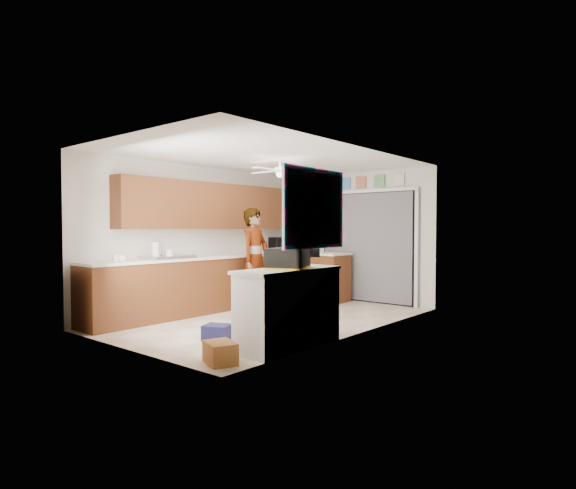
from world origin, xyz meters
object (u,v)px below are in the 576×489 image
Objects in this scene: man at (255,259)px; dog at (290,300)px; suitcase at (288,258)px; navy_crate at (217,332)px; cup at (121,258)px; paper_towel_roll at (155,251)px; microwave at (284,244)px; cardboard_box at (220,353)px.

man reaches higher than dog.
navy_crate is at bearing 177.14° from suitcase.
paper_towel_roll reaches higher than cup.
man is at bearing 69.83° from paper_towel_roll.
dog is at bearing 105.55° from suitcase.
man reaches higher than microwave.
navy_crate is at bearing -75.64° from dog.
paper_towel_roll is 0.80× the size of navy_crate.
paper_towel_roll is 2.38m from dog.
microwave reaches higher than paper_towel_roll.
man is at bearing 127.56° from cardboard_box.
dog is (-1.46, 2.91, 0.08)m from cardboard_box.
paper_towel_roll is at bearing -123.26° from dog.
cup is at bearing 160.38° from man.
cup reaches higher than cardboard_box.
cup is 0.36× the size of navy_crate.
paper_towel_roll is at bearing 150.71° from man.
cardboard_box is at bearing -40.02° from navy_crate.
cup is at bearing -112.83° from dog.
man is (0.59, 1.61, -0.19)m from paper_towel_roll.
dog is at bearing 116.65° from cardboard_box.
cup is at bearing 171.56° from suitcase.
microwave is 3.65m from cup.
dog is at bearing 68.92° from cup.
paper_towel_roll is 1.73m from man.
microwave is 1.05× the size of dog.
paper_towel_roll is (-0.17, 0.68, 0.08)m from cup.
microwave reaches higher than navy_crate.
man is (-1.21, 1.95, 0.78)m from navy_crate.
cardboard_box is 1.14× the size of navy_crate.
dog is (1.06, -1.08, -0.89)m from microwave.
microwave reaches higher than cardboard_box.
navy_crate is 2.42m from man.
dog reaches higher than navy_crate.
cup is 0.31× the size of cardboard_box.
man is at bearing 121.80° from navy_crate.
paper_towel_roll reaches higher than cardboard_box.
microwave is 2.04× the size of paper_towel_roll.
paper_towel_roll is (-0.10, -2.96, -0.02)m from microwave.
suitcase is at bearing -124.52° from microwave.
suitcase reaches higher than dog.
suitcase is at bearing 15.05° from cup.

